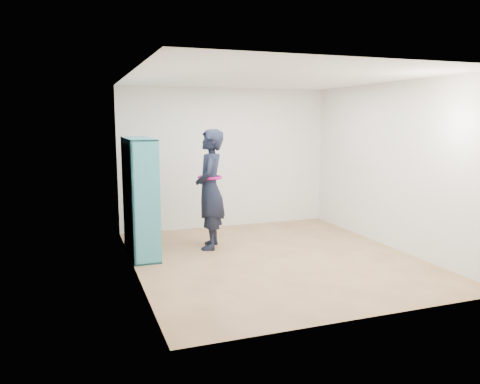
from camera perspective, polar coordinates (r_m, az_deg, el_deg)
name	(u,v)px	position (r m, az deg, el deg)	size (l,w,h in m)	color
floor	(274,258)	(6.98, 4.18, -8.03)	(4.50, 4.50, 0.00)	brown
ceiling	(276,77)	(6.70, 4.43, 13.75)	(4.50, 4.50, 0.00)	white
wall_left	(133,176)	(6.18, -12.89, 1.90)	(0.02, 4.50, 2.60)	silver
wall_right	(391,166)	(7.75, 17.95, 3.06)	(0.02, 4.50, 2.60)	silver
wall_back	(226,158)	(8.81, -1.69, 4.13)	(4.00, 0.02, 2.60)	silver
wall_front	(368,194)	(4.77, 15.38, -0.19)	(4.00, 0.02, 2.60)	silver
bookshelf	(138,198)	(7.18, -12.32, -0.76)	(0.38, 1.32, 1.75)	teal
person	(210,189)	(7.33, -3.67, 0.33)	(0.66, 0.80, 1.88)	black
smartphone	(201,181)	(7.41, -4.76, 1.36)	(0.02, 0.10, 0.13)	silver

